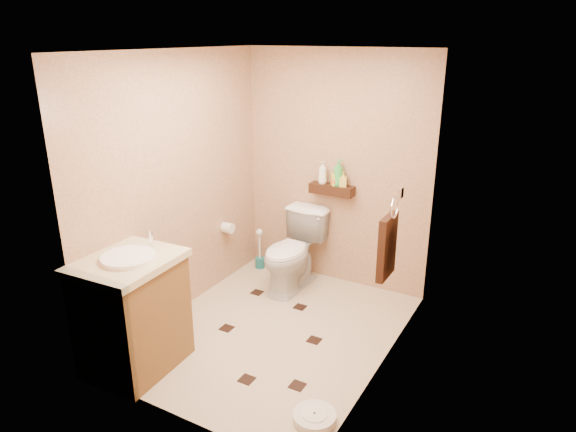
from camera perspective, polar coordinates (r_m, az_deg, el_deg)
The scene contains 19 objects.
ground at distance 4.71m, azimuth -1.61°, elevation -12.70°, with size 2.50×2.50×0.00m, color #C6AE91.
wall_back at distance 5.25m, azimuth 5.30°, elevation 5.04°, with size 2.00×0.04×2.40m, color tan.
wall_front at distance 3.26m, azimuth -13.22°, elevation -4.76°, with size 2.00×0.04×2.40m, color tan.
wall_left at distance 4.76m, azimuth -12.15°, elevation 3.14°, with size 0.04×2.50×2.40m, color tan.
wall_right at distance 3.80m, azimuth 11.27°, elevation -1.04°, with size 0.04×2.50×2.40m, color tan.
ceiling at distance 3.98m, azimuth -1.96°, elevation 17.95°, with size 2.00×2.50×0.02m, color white.
wall_shelf at distance 5.23m, azimuth 4.88°, elevation 2.95°, with size 0.46×0.14×0.10m, color #35190E.
floor_accents at distance 4.65m, azimuth -1.64°, elevation -13.07°, with size 1.18×1.34×0.01m.
toilet at distance 5.27m, azimuth 0.51°, elevation -3.97°, with size 0.45×0.80×0.81m, color white.
vanity at distance 4.22m, azimuth -16.88°, elevation -10.18°, with size 0.67×0.79×1.08m.
bathroom_scale at distance 3.79m, azimuth 2.96°, elevation -21.40°, with size 0.36×0.36×0.06m.
toilet_brush at distance 5.82m, azimuth -3.15°, elevation -4.25°, with size 0.11×0.11×0.47m.
towel_ring at distance 4.14m, azimuth 11.02°, elevation -3.07°, with size 0.12×0.30×0.76m.
toilet_paper at distance 5.39m, azimuth -6.71°, elevation -1.31°, with size 0.12×0.11×0.12m.
bottle_a at distance 5.23m, azimuth 3.88°, elevation 4.85°, with size 0.09×0.09×0.23m, color white.
bottle_b at distance 5.18m, azimuth 5.32°, elevation 4.36°, with size 0.08×0.08×0.18m, color yellow.
bottle_c at distance 5.18m, azimuth 5.37°, elevation 4.11°, with size 0.10×0.10×0.13m, color red.
bottle_d at distance 5.16m, azimuth 5.60°, elevation 4.82°, with size 0.10×0.10×0.27m, color green.
bottle_e at distance 5.15m, azimuth 6.16°, elevation 4.09°, with size 0.07×0.07×0.15m, color #E7C64D.
Camera 1 is at (2.06, -3.40, 2.52)m, focal length 32.00 mm.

